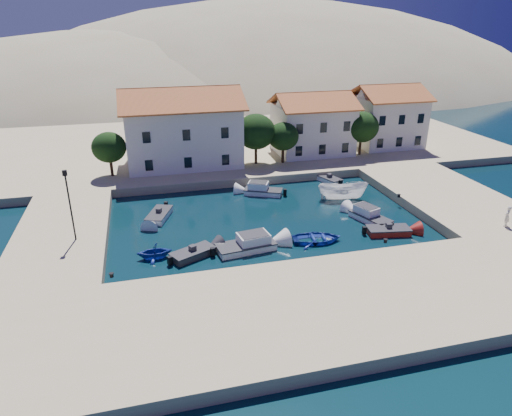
# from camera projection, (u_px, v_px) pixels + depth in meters

# --- Properties ---
(ground) EXTENTS (400.00, 400.00, 0.00)m
(ground) POSITION_uv_depth(u_px,v_px,m) (299.00, 270.00, 36.47)
(ground) COLOR black
(ground) RESTS_ON ground
(quay_south) EXTENTS (52.00, 12.00, 1.00)m
(quay_south) POSITION_uv_depth(u_px,v_px,m) (328.00, 307.00, 30.92)
(quay_south) COLOR tan
(quay_south) RESTS_ON ground
(quay_east) EXTENTS (11.00, 20.00, 1.00)m
(quay_east) POSITION_uv_depth(u_px,v_px,m) (446.00, 197.00, 49.92)
(quay_east) COLOR tan
(quay_east) RESTS_ON ground
(quay_west) EXTENTS (8.00, 20.00, 1.00)m
(quay_west) POSITION_uv_depth(u_px,v_px,m) (61.00, 236.00, 40.85)
(quay_west) COLOR tan
(quay_west) RESTS_ON ground
(quay_north) EXTENTS (80.00, 36.00, 1.00)m
(quay_north) POSITION_uv_depth(u_px,v_px,m) (230.00, 144.00, 70.67)
(quay_north) COLOR tan
(quay_north) RESTS_ON ground
(hills) EXTENTS (254.00, 176.00, 99.00)m
(hills) POSITION_uv_depth(u_px,v_px,m) (235.00, 146.00, 160.66)
(hills) COLOR tan
(hills) RESTS_ON ground
(building_left) EXTENTS (14.70, 9.45, 9.70)m
(building_left) POSITION_uv_depth(u_px,v_px,m) (182.00, 126.00, 57.80)
(building_left) COLOR white
(building_left) RESTS_ON quay_north
(building_mid) EXTENTS (10.50, 8.40, 8.30)m
(building_mid) POSITION_uv_depth(u_px,v_px,m) (312.00, 122.00, 63.11)
(building_mid) COLOR white
(building_mid) RESTS_ON quay_north
(building_right) EXTENTS (9.45, 8.40, 8.80)m
(building_right) POSITION_uv_depth(u_px,v_px,m) (387.00, 115.00, 66.66)
(building_right) COLOR white
(building_right) RESTS_ON quay_north
(trees) EXTENTS (37.30, 5.30, 6.45)m
(trees) POSITION_uv_depth(u_px,v_px,m) (267.00, 134.00, 58.37)
(trees) COLOR #382314
(trees) RESTS_ON quay_north
(lamppost) EXTENTS (0.35, 0.25, 6.22)m
(lamppost) POSITION_uv_depth(u_px,v_px,m) (69.00, 199.00, 37.76)
(lamppost) COLOR black
(lamppost) RESTS_ON quay_west
(bollards) EXTENTS (29.36, 9.56, 0.30)m
(bollards) POSITION_uv_depth(u_px,v_px,m) (315.00, 232.00, 40.12)
(bollards) COLOR black
(bollards) RESTS_ON ground
(motorboat_grey_sw) EXTENTS (4.11, 3.17, 1.25)m
(motorboat_grey_sw) POSITION_uv_depth(u_px,v_px,m) (193.00, 254.00, 38.32)
(motorboat_grey_sw) COLOR #303034
(motorboat_grey_sw) RESTS_ON ground
(cabin_cruiser_south) EXTENTS (5.34, 2.83, 1.60)m
(cabin_cruiser_south) POSITION_uv_depth(u_px,v_px,m) (246.00, 245.00, 39.36)
(cabin_cruiser_south) COLOR white
(cabin_cruiser_south) RESTS_ON ground
(rowboat_south) EXTENTS (4.81, 3.73, 0.92)m
(rowboat_south) POSITION_uv_depth(u_px,v_px,m) (317.00, 241.00, 41.05)
(rowboat_south) COLOR navy
(rowboat_south) RESTS_ON ground
(motorboat_red_se) EXTENTS (4.16, 2.38, 1.25)m
(motorboat_red_se) POSITION_uv_depth(u_px,v_px,m) (388.00, 231.00, 42.40)
(motorboat_red_se) COLOR maroon
(motorboat_red_se) RESTS_ON ground
(cabin_cruiser_east) EXTENTS (3.15, 4.77, 1.60)m
(cabin_cruiser_east) POSITION_uv_depth(u_px,v_px,m) (370.00, 217.00, 44.93)
(cabin_cruiser_east) COLOR white
(cabin_cruiser_east) RESTS_ON ground
(boat_east) EXTENTS (5.81, 3.35, 2.11)m
(boat_east) POSITION_uv_depth(u_px,v_px,m) (342.00, 199.00, 50.57)
(boat_east) COLOR white
(boat_east) RESTS_ON ground
(motorboat_white_ne) EXTENTS (2.60, 3.67, 1.25)m
(motorboat_white_ne) POSITION_uv_depth(u_px,v_px,m) (329.00, 180.00, 55.70)
(motorboat_white_ne) COLOR white
(motorboat_white_ne) RESTS_ON ground
(rowboat_west) EXTENTS (2.88, 2.49, 1.51)m
(rowboat_west) POSITION_uv_depth(u_px,v_px,m) (155.00, 258.00, 38.25)
(rowboat_west) COLOR navy
(rowboat_west) RESTS_ON ground
(motorboat_white_west) EXTENTS (3.09, 4.36, 1.25)m
(motorboat_white_west) POSITION_uv_depth(u_px,v_px,m) (159.00, 215.00, 45.74)
(motorboat_white_west) COLOR white
(motorboat_white_west) RESTS_ON ground
(cabin_cruiser_north) EXTENTS (4.60, 3.48, 1.60)m
(cabin_cruiser_north) POSITION_uv_depth(u_px,v_px,m) (263.00, 190.00, 51.79)
(cabin_cruiser_north) COLOR white
(cabin_cruiser_north) RESTS_ON ground
(pedestrian) EXTENTS (0.84, 0.78, 1.93)m
(pedestrian) POSITION_uv_depth(u_px,v_px,m) (507.00, 216.00, 41.37)
(pedestrian) COLOR silver
(pedestrian) RESTS_ON quay_east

